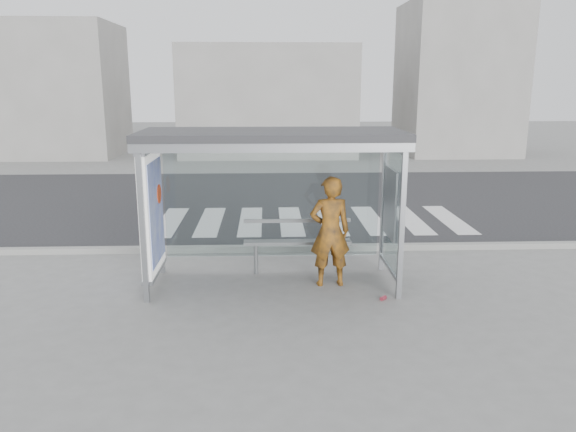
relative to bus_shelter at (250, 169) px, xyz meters
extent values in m
plane|color=slate|center=(0.37, -0.06, -1.98)|extent=(80.00, 80.00, 0.00)
cube|color=black|center=(0.37, 6.94, -1.98)|extent=(30.00, 10.00, 0.01)
cube|color=gray|center=(0.37, 1.89, -1.92)|extent=(30.00, 0.18, 0.12)
cube|color=silver|center=(-2.13, 4.44, -1.98)|extent=(0.55, 3.00, 0.00)
cube|color=silver|center=(-1.13, 4.44, -1.98)|extent=(0.55, 3.00, 0.00)
cube|color=silver|center=(-0.13, 4.44, -1.98)|extent=(0.55, 3.00, 0.00)
cube|color=silver|center=(0.87, 4.44, -1.98)|extent=(0.55, 3.00, 0.00)
cube|color=silver|center=(1.87, 4.44, -1.98)|extent=(0.55, 3.00, 0.00)
cube|color=silver|center=(2.87, 4.44, -1.98)|extent=(0.55, 3.00, 0.00)
cube|color=silver|center=(3.87, 4.44, -1.98)|extent=(0.55, 3.00, 0.00)
cube|color=silver|center=(4.87, 4.44, -1.98)|extent=(0.55, 3.00, 0.00)
cube|color=gray|center=(-1.63, -0.76, -0.73)|extent=(0.08, 0.08, 2.50)
cube|color=gray|center=(2.37, -0.76, -0.73)|extent=(0.08, 0.08, 2.50)
cube|color=gray|center=(-1.63, 0.64, -0.73)|extent=(0.08, 0.08, 2.50)
cube|color=gray|center=(2.37, 0.64, -0.73)|extent=(0.08, 0.08, 2.50)
cube|color=#2D2D30|center=(0.37, -0.06, 0.58)|extent=(4.25, 1.65, 0.12)
cube|color=gray|center=(0.37, -0.82, 0.47)|extent=(4.25, 0.06, 0.18)
cube|color=white|center=(0.37, 0.64, -0.68)|extent=(3.80, 0.02, 2.00)
cube|color=white|center=(-1.63, -0.06, -0.68)|extent=(0.15, 1.25, 2.00)
cube|color=blue|center=(-1.54, -0.06, -0.68)|extent=(0.01, 1.10, 1.70)
cylinder|color=red|center=(-1.53, 0.19, -0.43)|extent=(0.02, 0.32, 0.32)
cube|color=white|center=(2.37, -0.06, -0.68)|extent=(0.03, 1.25, 2.00)
cube|color=beige|center=(2.34, -0.01, -0.58)|extent=(0.03, 0.86, 1.16)
cube|color=gray|center=(-9.63, 17.94, 1.02)|extent=(6.00, 5.00, 6.00)
cube|color=gray|center=(0.37, 17.94, 0.52)|extent=(8.00, 5.00, 5.00)
cube|color=gray|center=(9.37, 17.94, 1.52)|extent=(5.00, 5.00, 7.00)
imported|color=orange|center=(1.33, -0.10, -1.04)|extent=(0.72, 0.50, 1.88)
cube|color=slate|center=(0.82, 0.51, -1.40)|extent=(1.92, 0.23, 0.05)
cylinder|color=slate|center=(0.07, 0.51, -1.70)|extent=(0.07, 0.07, 0.56)
cylinder|color=slate|center=(1.56, 0.51, -1.70)|extent=(0.07, 0.07, 0.56)
cube|color=slate|center=(0.82, 0.60, -1.02)|extent=(1.92, 0.04, 0.06)
cylinder|color=#E54359|center=(2.11, -0.83, -1.95)|extent=(0.13, 0.13, 0.06)
camera|label=1|loc=(0.27, -9.13, 1.40)|focal=35.00mm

